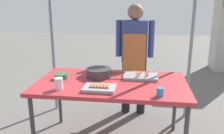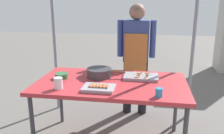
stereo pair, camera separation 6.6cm
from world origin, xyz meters
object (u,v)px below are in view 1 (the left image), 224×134
at_px(stall_table, 111,86).
at_px(condiment_bowl, 61,76).
at_px(drink_cup_near_edge, 160,92).
at_px(vendor_woman, 135,51).
at_px(drink_cup_by_wok, 59,84).
at_px(tray_grilled_sausages, 100,88).
at_px(tray_meat_skewers, 141,76).
at_px(cooking_wok, 99,72).

relative_size(stall_table, condiment_bowl, 11.00).
bearing_deg(drink_cup_near_edge, vendor_woman, 103.65).
height_order(drink_cup_by_wok, vendor_woman, vendor_woman).
height_order(stall_table, condiment_bowl, condiment_bowl).
distance_m(condiment_bowl, vendor_woman, 1.12).
height_order(condiment_bowl, drink_cup_near_edge, drink_cup_near_edge).
bearing_deg(condiment_bowl, drink_cup_near_edge, -18.96).
height_order(condiment_bowl, drink_cup_by_wok, drink_cup_by_wok).
height_order(tray_grilled_sausages, drink_cup_by_wok, drink_cup_by_wok).
bearing_deg(stall_table, condiment_bowl, 176.89).
relative_size(tray_grilled_sausages, drink_cup_near_edge, 3.87).
bearing_deg(drink_cup_near_edge, tray_meat_skewers, 109.79).
distance_m(condiment_bowl, drink_cup_by_wok, 0.33).
xyz_separation_m(tray_grilled_sausages, drink_cup_by_wok, (-0.40, -0.04, 0.04)).
relative_size(tray_meat_skewers, cooking_wok, 0.87).
xyz_separation_m(condiment_bowl, vendor_woman, (0.78, 0.79, 0.14)).
height_order(cooking_wok, drink_cup_near_edge, cooking_wok).
bearing_deg(condiment_bowl, stall_table, -3.11).
xyz_separation_m(tray_meat_skewers, condiment_bowl, (-0.88, -0.14, 0.01)).
relative_size(cooking_wok, condiment_bowl, 3.03).
relative_size(tray_grilled_sausages, condiment_bowl, 2.14).
relative_size(condiment_bowl, vendor_woman, 0.09).
bearing_deg(tray_meat_skewers, cooking_wok, -176.72).
relative_size(stall_table, drink_cup_by_wok, 13.93).
relative_size(stall_table, vendor_woman, 1.03).
bearing_deg(tray_grilled_sausages, condiment_bowl, 150.12).
bearing_deg(drink_cup_near_edge, cooking_wok, 143.67).
bearing_deg(drink_cup_by_wok, cooking_wok, 53.71).
bearing_deg(tray_grilled_sausages, tray_meat_skewers, 47.18).
height_order(tray_grilled_sausages, condiment_bowl, condiment_bowl).
bearing_deg(drink_cup_by_wok, drink_cup_near_edge, -2.72).
relative_size(tray_grilled_sausages, vendor_woman, 0.20).
xyz_separation_m(drink_cup_near_edge, drink_cup_by_wok, (-0.97, 0.05, 0.02)).
height_order(tray_meat_skewers, vendor_woman, vendor_woman).
bearing_deg(drink_cup_near_edge, drink_cup_by_wok, 177.28).
distance_m(tray_grilled_sausages, condiment_bowl, 0.56).
height_order(tray_meat_skewers, drink_cup_by_wok, drink_cup_by_wok).
bearing_deg(stall_table, drink_cup_by_wok, -149.15).
xyz_separation_m(stall_table, tray_meat_skewers, (0.31, 0.17, 0.07)).
distance_m(stall_table, condiment_bowl, 0.57).
bearing_deg(drink_cup_by_wok, tray_grilled_sausages, 5.55).
distance_m(tray_grilled_sausages, vendor_woman, 1.12).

